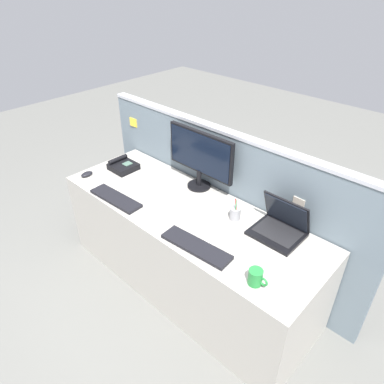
% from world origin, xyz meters
% --- Properties ---
extents(ground_plane, '(10.00, 10.00, 0.00)m').
position_xyz_m(ground_plane, '(0.00, 0.00, 0.00)').
color(ground_plane, slate).
extents(desk, '(2.00, 0.70, 0.71)m').
position_xyz_m(desk, '(0.00, 0.00, 0.35)').
color(desk, '#ADA89E').
rests_on(desk, ground_plane).
extents(cubicle_divider, '(2.38, 0.08, 1.18)m').
position_xyz_m(cubicle_divider, '(-0.00, 0.39, 0.59)').
color(cubicle_divider, slate).
rests_on(cubicle_divider, ground_plane).
extents(desktop_monitor, '(0.58, 0.18, 0.44)m').
position_xyz_m(desktop_monitor, '(-0.14, 0.29, 0.97)').
color(desktop_monitor, black).
rests_on(desktop_monitor, desk).
extents(laptop, '(0.31, 0.27, 0.24)m').
position_xyz_m(laptop, '(0.60, 0.22, 0.77)').
color(laptop, black).
rests_on(laptop, desk).
extents(desk_phone, '(0.20, 0.19, 0.09)m').
position_xyz_m(desk_phone, '(-0.78, 0.05, 0.74)').
color(desk_phone, black).
rests_on(desk_phone, desk).
extents(keyboard_main, '(0.47, 0.16, 0.02)m').
position_xyz_m(keyboard_main, '(0.31, -0.25, 0.72)').
color(keyboard_main, black).
rests_on(keyboard_main, desk).
extents(keyboard_spare, '(0.44, 0.15, 0.02)m').
position_xyz_m(keyboard_spare, '(-0.46, -0.27, 0.72)').
color(keyboard_spare, black).
rests_on(keyboard_spare, desk).
extents(computer_mouse_right_hand, '(0.06, 0.10, 0.03)m').
position_xyz_m(computer_mouse_right_hand, '(-0.90, -0.22, 0.72)').
color(computer_mouse_right_hand, black).
rests_on(computer_mouse_right_hand, desk).
extents(pen_cup, '(0.07, 0.07, 0.17)m').
position_xyz_m(pen_cup, '(0.31, 0.14, 0.75)').
color(pen_cup, '#99999E').
rests_on(pen_cup, desk).
extents(cell_phone_white_slab, '(0.16, 0.15, 0.01)m').
position_xyz_m(cell_phone_white_slab, '(0.91, -0.01, 0.71)').
color(cell_phone_white_slab, silver).
rests_on(cell_phone_white_slab, desk).
extents(coffee_mug, '(0.12, 0.08, 0.09)m').
position_xyz_m(coffee_mug, '(0.73, -0.23, 0.75)').
color(coffee_mug, '#238438').
rests_on(coffee_mug, desk).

